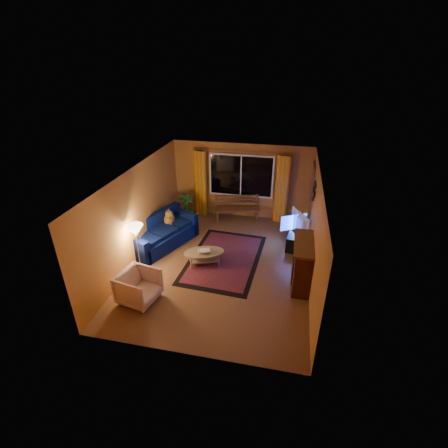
% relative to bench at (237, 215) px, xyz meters
% --- Properties ---
extents(floor, '(4.50, 6.00, 0.02)m').
position_rel_bench_xyz_m(floor, '(0.04, -2.55, -0.23)').
color(floor, brown).
rests_on(floor, ground).
extents(ceiling, '(4.50, 6.00, 0.02)m').
position_rel_bench_xyz_m(ceiling, '(0.04, -2.55, 2.29)').
color(ceiling, white).
rests_on(ceiling, ground).
extents(wall_back, '(4.50, 0.02, 2.50)m').
position_rel_bench_xyz_m(wall_back, '(0.04, 0.46, 1.03)').
color(wall_back, '#BA7635').
rests_on(wall_back, ground).
extents(wall_left, '(0.02, 6.00, 2.50)m').
position_rel_bench_xyz_m(wall_left, '(-2.22, -2.55, 1.03)').
color(wall_left, '#BA7635').
rests_on(wall_left, ground).
extents(wall_right, '(0.02, 6.00, 2.50)m').
position_rel_bench_xyz_m(wall_right, '(2.30, -2.55, 1.03)').
color(wall_right, '#BA7635').
rests_on(wall_right, ground).
extents(window, '(2.00, 0.02, 1.30)m').
position_rel_bench_xyz_m(window, '(0.04, 0.39, 1.23)').
color(window, black).
rests_on(window, wall_back).
extents(curtain_rod, '(3.20, 0.03, 0.03)m').
position_rel_bench_xyz_m(curtain_rod, '(0.04, 0.35, 2.03)').
color(curtain_rod, '#BF8C3F').
rests_on(curtain_rod, wall_back).
extents(curtain_left, '(0.36, 0.36, 2.24)m').
position_rel_bench_xyz_m(curtain_left, '(-1.31, 0.33, 0.90)').
color(curtain_left, orange).
rests_on(curtain_left, ground).
extents(curtain_right, '(0.36, 0.36, 2.24)m').
position_rel_bench_xyz_m(curtain_right, '(1.39, 0.33, 0.90)').
color(curtain_right, orange).
rests_on(curtain_right, ground).
extents(bench, '(1.53, 0.81, 0.44)m').
position_rel_bench_xyz_m(bench, '(0.00, 0.00, 0.00)').
color(bench, '#543117').
rests_on(bench, ground).
extents(potted_plant, '(0.64, 0.64, 0.91)m').
position_rel_bench_xyz_m(potted_plant, '(-1.66, -0.29, 0.23)').
color(potted_plant, '#235B1E').
rests_on(potted_plant, ground).
extents(sofa, '(1.71, 2.37, 0.88)m').
position_rel_bench_xyz_m(sofa, '(-1.85, -1.97, 0.22)').
color(sofa, '#050F3E').
rests_on(sofa, ground).
extents(dog, '(0.39, 0.46, 0.42)m').
position_rel_bench_xyz_m(dog, '(-1.80, -1.48, 0.43)').
color(dog, olive).
rests_on(dog, sofa).
extents(armchair, '(0.88, 0.92, 0.81)m').
position_rel_bench_xyz_m(armchair, '(-1.46, -4.33, 0.19)').
color(armchair, beige).
rests_on(armchair, ground).
extents(floor_lamp, '(0.25, 0.25, 1.28)m').
position_rel_bench_xyz_m(floor_lamp, '(-1.96, -3.24, 0.42)').
color(floor_lamp, '#BF8C3F').
rests_on(floor_lamp, ground).
extents(rug, '(2.02, 3.03, 0.02)m').
position_rel_bench_xyz_m(rug, '(0.06, -2.30, -0.21)').
color(rug, maroon).
rests_on(rug, ground).
extents(coffee_table, '(1.36, 1.36, 0.38)m').
position_rel_bench_xyz_m(coffee_table, '(-0.41, -2.64, -0.03)').
color(coffee_table, '#94825E').
rests_on(coffee_table, ground).
extents(tv_console, '(0.53, 1.12, 0.45)m').
position_rel_bench_xyz_m(tv_console, '(1.93, -1.15, 0.00)').
color(tv_console, black).
rests_on(tv_console, ground).
extents(television, '(0.59, 0.93, 0.57)m').
position_rel_bench_xyz_m(television, '(1.93, -1.15, 0.52)').
color(television, black).
rests_on(television, tv_console).
extents(fireplace, '(0.40, 1.20, 1.10)m').
position_rel_bench_xyz_m(fireplace, '(2.09, -2.95, 0.33)').
color(fireplace, maroon).
rests_on(fireplace, ground).
extents(mirror_cluster, '(0.06, 0.60, 0.56)m').
position_rel_bench_xyz_m(mirror_cluster, '(2.25, -1.25, 1.58)').
color(mirror_cluster, black).
rests_on(mirror_cluster, wall_right).
extents(painting, '(0.04, 0.76, 0.96)m').
position_rel_bench_xyz_m(painting, '(2.26, -0.10, 1.43)').
color(painting, '#D95C0E').
rests_on(painting, wall_right).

